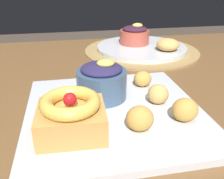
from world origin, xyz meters
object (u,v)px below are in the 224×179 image
object	(u,v)px
berry_ramekin	(102,81)
fritter_front	(158,94)
fritter_back	(185,110)
back_ramekin	(135,35)
fritter_extra	(142,78)
front_plate	(114,112)
fritter_middle	(140,118)
back_pastry	(168,45)
cake_slice	(71,115)
back_plate	(141,48)

from	to	relation	value
berry_ramekin	fritter_front	world-z (taller)	berry_ramekin
fritter_back	back_ramekin	world-z (taller)	back_ramekin
fritter_extra	front_plate	bearing A→B (deg)	-131.56
front_plate	fritter_middle	bearing A→B (deg)	-69.15
back_ramekin	berry_ramekin	bearing A→B (deg)	-114.74
fritter_back	back_pastry	size ratio (longest dim) A/B	0.63
cake_slice	back_ramekin	distance (m)	0.50
cake_slice	fritter_front	xyz separation A→B (m)	(0.15, 0.06, -0.01)
back_plate	back_pastry	world-z (taller)	back_pastry
cake_slice	fritter_extra	distance (m)	0.21
fritter_extra	back_plate	distance (m)	0.29
fritter_extra	back_pastry	xyz separation A→B (m)	(0.14, 0.21, 0.01)
back_plate	fritter_extra	bearing A→B (deg)	-106.88
berry_ramekin	back_plate	size ratio (longest dim) A/B	0.33
back_ramekin	back_pastry	bearing A→B (deg)	-51.19
front_plate	cake_slice	world-z (taller)	cake_slice
cake_slice	berry_ramekin	bearing A→B (deg)	60.40
front_plate	cake_slice	distance (m)	0.10
cake_slice	fritter_middle	xyz separation A→B (m)	(0.10, -0.01, -0.01)
fritter_extra	berry_ramekin	bearing A→B (deg)	-157.62
fritter_front	fritter_back	xyz separation A→B (m)	(0.02, -0.06, 0.00)
front_plate	back_ramekin	world-z (taller)	back_ramekin
fritter_back	back_ramekin	size ratio (longest dim) A/B	0.44
front_plate	fritter_extra	xyz separation A→B (m)	(0.08, 0.09, 0.02)
fritter_front	back_ramekin	size ratio (longest dim) A/B	0.40
front_plate	berry_ramekin	xyz separation A→B (m)	(-0.01, 0.05, 0.04)
cake_slice	back_plate	bearing A→B (deg)	60.82
front_plate	back_plate	distance (m)	0.40
berry_ramekin	fritter_back	size ratio (longest dim) A/B	2.23
back_plate	back_pastry	bearing A→B (deg)	-46.29
fritter_extra	fritter_middle	bearing A→B (deg)	-108.61
back_plate	back_ramekin	size ratio (longest dim) A/B	2.97
berry_ramekin	back_pastry	world-z (taller)	berry_ramekin
back_plate	front_plate	bearing A→B (deg)	-113.86
fritter_back	back_plate	size ratio (longest dim) A/B	0.15
front_plate	fritter_extra	bearing A→B (deg)	48.44
back_ramekin	back_plate	bearing A→B (deg)	-63.61
cake_slice	fritter_front	distance (m)	0.17
fritter_front	berry_ramekin	bearing A→B (deg)	156.24
berry_ramekin	fritter_extra	bearing A→B (deg)	22.38
fritter_front	back_pastry	xyz separation A→B (m)	(0.14, 0.29, 0.01)
front_plate	back_plate	size ratio (longest dim) A/B	1.07
back_plate	fritter_middle	bearing A→B (deg)	-107.50
fritter_back	back_pastry	xyz separation A→B (m)	(0.12, 0.35, 0.00)
berry_ramekin	back_plate	world-z (taller)	berry_ramekin
berry_ramekin	fritter_front	distance (m)	0.10
fritter_front	back_pastry	distance (m)	0.32
fritter_middle	fritter_back	xyz separation A→B (m)	(0.08, 0.01, -0.00)
fritter_back	cake_slice	bearing A→B (deg)	-179.47
fritter_middle	fritter_back	world-z (taller)	same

